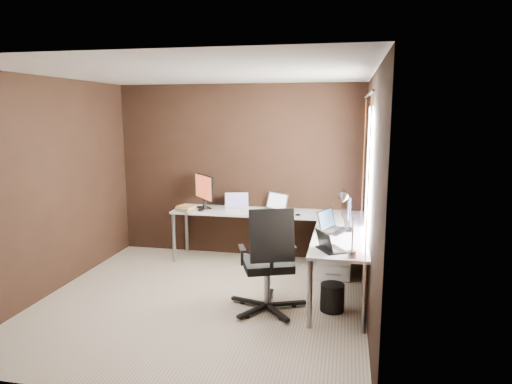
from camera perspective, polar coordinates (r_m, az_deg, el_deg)
room at (r=4.92m, az=-3.03°, el=0.32°), size 3.60×3.60×2.50m
desk at (r=5.89m, az=4.13°, el=-4.03°), size 2.65×2.25×0.73m
drawer_pedestal at (r=6.06m, az=9.77°, el=-7.48°), size 0.42×0.50×0.60m
monitor_left at (r=6.58m, az=-6.51°, el=0.31°), size 0.39×0.44×0.49m
monitor_right at (r=5.43m, az=11.20°, el=-2.09°), size 0.16×0.54×0.45m
laptop_white at (r=6.54m, az=-2.41°, el=-1.69°), size 0.39×0.32×0.22m
laptop_silver at (r=6.40m, az=2.26°, el=-1.91°), size 0.47×0.44×0.25m
laptop_black_big at (r=5.41m, az=9.36°, el=-4.25°), size 0.39×0.45×0.25m
laptop_black_small at (r=4.65m, az=9.07°, el=-6.71°), size 0.34×0.37×0.20m
book_stack at (r=6.46m, az=-8.76°, el=-2.06°), size 0.30×0.28×0.08m
mouse_left at (r=6.41m, az=-6.94°, el=-2.28°), size 0.10×0.07×0.04m
mouse_corner at (r=6.13m, az=5.25°, el=-2.85°), size 0.09×0.07×0.03m
desk_lamp at (r=4.46m, az=11.20°, el=-3.01°), size 0.19×0.23×0.61m
office_chair at (r=4.93m, az=1.50°, el=-10.99°), size 0.65×0.68×1.15m
wastebasket at (r=5.06m, az=9.51°, el=-12.86°), size 0.30×0.30×0.29m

